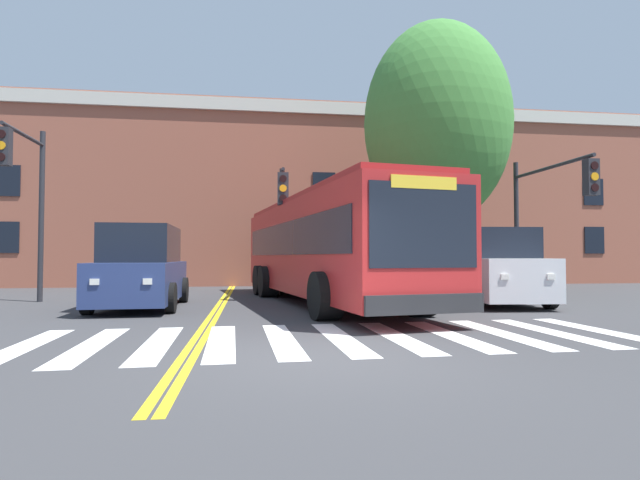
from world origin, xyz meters
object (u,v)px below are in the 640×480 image
object	(u,v)px
car_white_far_lane	(492,268)
street_tree_curbside_large	(437,124)
traffic_light_overhead	(282,208)
traffic_light_near_corner	(547,202)
city_bus	(324,247)
car_black_behind_bus	(307,264)
car_navy_near_lane	(142,269)
traffic_light_far_corner	(27,183)

from	to	relation	value
car_white_far_lane	street_tree_curbside_large	xyz separation A→B (m)	(-0.34, 3.43, 5.22)
traffic_light_overhead	traffic_light_near_corner	bearing A→B (deg)	-17.16
city_bus	car_black_behind_bus	world-z (taller)	city_bus
car_black_behind_bus	traffic_light_near_corner	world-z (taller)	traffic_light_near_corner
traffic_light_overhead	street_tree_curbside_large	xyz separation A→B (m)	(5.69, 0.38, 3.22)
car_black_behind_bus	street_tree_curbside_large	world-z (taller)	street_tree_curbside_large
car_navy_near_lane	traffic_light_near_corner	size ratio (longest dim) A/B	1.04
city_bus	car_navy_near_lane	size ratio (longest dim) A/B	2.57
traffic_light_overhead	city_bus	bearing A→B (deg)	-61.88
car_navy_near_lane	car_black_behind_bus	bearing A→B (deg)	58.08
traffic_light_overhead	street_tree_curbside_large	distance (m)	6.55
car_white_far_lane	street_tree_curbside_large	world-z (taller)	street_tree_curbside_large
car_white_far_lane	car_black_behind_bus	world-z (taller)	car_white_far_lane
car_navy_near_lane	traffic_light_near_corner	world-z (taller)	traffic_light_near_corner
car_navy_near_lane	street_tree_curbside_large	bearing A→B (deg)	17.94
car_white_far_lane	traffic_light_near_corner	size ratio (longest dim) A/B	1.02
city_bus	car_navy_near_lane	world-z (taller)	city_bus
car_navy_near_lane	traffic_light_overhead	distance (m)	5.27
car_navy_near_lane	street_tree_curbside_large	distance (m)	11.46
city_bus	car_black_behind_bus	bearing A→B (deg)	87.12
car_navy_near_lane	street_tree_curbside_large	size ratio (longest dim) A/B	0.49
car_white_far_lane	traffic_light_far_corner	bearing A→B (deg)	173.74
car_white_far_lane	traffic_light_overhead	bearing A→B (deg)	153.16
city_bus	traffic_light_near_corner	size ratio (longest dim) A/B	2.68
traffic_light_far_corner	street_tree_curbside_large	bearing A→B (deg)	8.39
car_white_far_lane	street_tree_curbside_large	bearing A→B (deg)	95.58
city_bus	car_navy_near_lane	bearing A→B (deg)	-172.80
car_navy_near_lane	street_tree_curbside_large	xyz separation A→B (m)	(9.71, 3.14, 5.21)
city_bus	traffic_light_overhead	xyz separation A→B (m)	(-1.13, 2.11, 1.36)
city_bus	car_navy_near_lane	distance (m)	5.22
car_black_behind_bus	traffic_light_far_corner	bearing A→B (deg)	-139.53
car_white_far_lane	traffic_light_far_corner	xyz separation A→B (m)	(-13.55, 1.49, 2.49)
street_tree_curbside_large	traffic_light_near_corner	bearing A→B (deg)	-49.65
car_black_behind_bus	car_white_far_lane	bearing A→B (deg)	-64.06
car_black_behind_bus	traffic_light_near_corner	size ratio (longest dim) A/B	1.14
car_black_behind_bus	traffic_light_far_corner	xyz separation A→B (m)	(-9.06, -7.73, 2.49)
traffic_light_near_corner	traffic_light_far_corner	world-z (taller)	traffic_light_far_corner
city_bus	traffic_light_far_corner	size ratio (longest dim) A/B	2.36
traffic_light_near_corner	traffic_light_far_corner	size ratio (longest dim) A/B	0.88
street_tree_curbside_large	car_navy_near_lane	bearing A→B (deg)	-162.06
car_navy_near_lane	car_black_behind_bus	size ratio (longest dim) A/B	0.92
traffic_light_far_corner	street_tree_curbside_large	xyz separation A→B (m)	(13.21, 1.95, 2.73)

